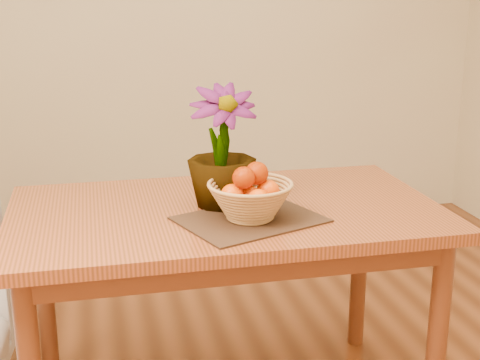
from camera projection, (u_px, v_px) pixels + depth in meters
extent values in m
cube|color=beige|center=(158.00, 4.00, 3.85)|extent=(4.00, 0.02, 2.70)
cube|color=brown|center=(226.00, 213.00, 2.19)|extent=(1.40, 0.80, 0.04)
cube|color=#532813|center=(226.00, 230.00, 2.21)|extent=(1.28, 0.68, 0.08)
cylinder|color=#532813|center=(437.00, 342.00, 2.13)|extent=(0.06, 0.06, 0.71)
cylinder|color=#532813|center=(45.00, 294.00, 2.47)|extent=(0.06, 0.06, 0.71)
cylinder|color=#532813|center=(359.00, 264.00, 2.73)|extent=(0.06, 0.06, 0.71)
cube|color=#352113|center=(250.00, 219.00, 2.06)|extent=(0.50, 0.44, 0.01)
cylinder|color=#AD8248|center=(250.00, 217.00, 2.06)|extent=(0.13, 0.13, 0.01)
sphere|color=#E43B03|center=(250.00, 195.00, 2.04)|extent=(0.06, 0.06, 0.06)
sphere|color=#E43B03|center=(268.00, 191.00, 2.06)|extent=(0.07, 0.07, 0.07)
sphere|color=#E43B03|center=(243.00, 189.00, 2.09)|extent=(0.07, 0.07, 0.07)
sphere|color=#E43B03|center=(232.00, 196.00, 2.02)|extent=(0.07, 0.07, 0.07)
sphere|color=#E43B03|center=(258.00, 200.00, 1.99)|extent=(0.07, 0.07, 0.07)
sphere|color=#E43B03|center=(257.00, 173.00, 2.04)|extent=(0.07, 0.07, 0.07)
sphere|color=#E43B03|center=(244.00, 178.00, 2.00)|extent=(0.07, 0.07, 0.07)
sphere|color=#E43B03|center=(257.00, 173.00, 2.04)|extent=(0.07, 0.07, 0.07)
sphere|color=#E43B03|center=(244.00, 178.00, 2.00)|extent=(0.07, 0.07, 0.07)
imported|color=#154714|center=(222.00, 148.00, 2.14)|extent=(0.23, 0.23, 0.40)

